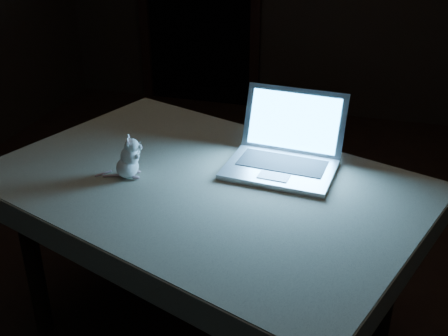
% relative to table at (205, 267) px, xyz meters
% --- Properties ---
extents(floor, '(5.00, 5.00, 0.00)m').
position_rel_table_xyz_m(floor, '(0.16, 0.29, -0.39)').
color(floor, black).
rests_on(floor, ground).
extents(table, '(1.67, 1.36, 0.77)m').
position_rel_table_xyz_m(table, '(0.00, 0.00, 0.00)').
color(table, black).
rests_on(table, floor).
extents(tablecloth, '(1.76, 1.38, 0.10)m').
position_rel_table_xyz_m(tablecloth, '(-0.10, 0.05, 0.34)').
color(tablecloth, beige).
rests_on(tablecloth, table).
extents(laptop, '(0.43, 0.38, 0.27)m').
position_rel_table_xyz_m(laptop, '(0.26, 0.14, 0.53)').
color(laptop, silver).
rests_on(laptop, tablecloth).
extents(plush_mouse, '(0.15, 0.15, 0.16)m').
position_rel_table_xyz_m(plush_mouse, '(-0.28, -0.05, 0.48)').
color(plush_mouse, white).
rests_on(plush_mouse, tablecloth).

